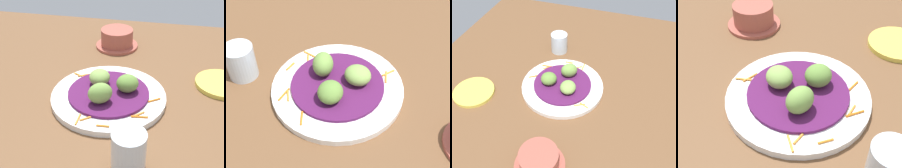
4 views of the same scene
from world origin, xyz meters
TOP-DOWN VIEW (x-y plane):
  - table_surface at (0.00, 0.00)cm, footprint 110.00×110.00cm
  - main_plate at (-2.92, 2.87)cm, footprint 27.41×27.41cm
  - cabbage_bed at (-2.92, 2.87)cm, footprint 19.32×19.32cm
  - carrot_garnish at (0.90, 3.29)cm, footprint 20.57×23.23cm
  - guac_scoop_left at (1.47, 1.89)cm, footprint 6.65×7.04cm
  - guac_scoop_center at (-4.28, 7.15)cm, footprint 6.71×6.84cm
  - guac_scoop_right at (-5.96, -0.45)cm, footprint 5.98×5.54cm
  - water_glass at (16.86, 10.75)cm, footprint 6.38×6.38cm

SIDE VIEW (x-z plane):
  - table_surface at x=0.00cm, z-range 0.00..2.00cm
  - main_plate at x=-2.92cm, z-range 2.00..3.49cm
  - carrot_garnish at x=0.90cm, z-range 3.49..3.89cm
  - cabbage_bed at x=-2.92cm, z-range 3.49..4.18cm
  - water_glass at x=16.86cm, z-range 2.00..9.56cm
  - guac_scoop_right at x=-5.96cm, z-range 4.18..7.89cm
  - guac_scoop_center at x=-4.28cm, z-range 4.18..8.30cm
  - guac_scoop_left at x=1.47cm, z-range 4.18..8.94cm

